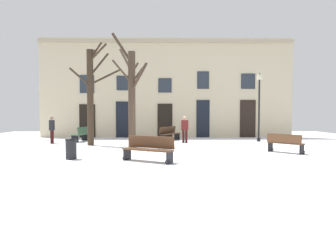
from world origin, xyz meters
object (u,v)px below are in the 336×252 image
Objects in this scene: litter_bin at (71,149)px; bench_far_corner at (169,133)px; tree_center at (91,92)px; bench_back_to_back_left at (149,149)px; person_near_bench at (185,128)px; bench_near_lamp at (285,143)px; tree_left_of_center at (132,93)px; person_strolling at (52,128)px; streetlamp at (259,100)px; bench_back_to_back_right at (81,134)px.

litter_bin is 8.37m from bench_far_corner.
tree_center is 6.83m from bench_back_to_back_left.
person_near_bench reaches higher than bench_far_corner.
tree_center reaches higher than bench_near_lamp.
tree_left_of_center is 7.58m from bench_near_lamp.
tree_center is 10.05m from bench_near_lamp.
tree_center is 3.33m from person_strolling.
litter_bin is (-9.34, -6.89, -2.18)m from streetlamp.
tree_left_of_center is 3.21× the size of bench_far_corner.
tree_center is at bearing 27.13° from bench_near_lamp.
streetlamp reaches higher than bench_far_corner.
bench_back_to_back_right is 0.89× the size of bench_far_corner.
bench_back_to_back_right reaches higher than bench_far_corner.
bench_near_lamp is (6.88, -2.18, -2.32)m from tree_left_of_center.
bench_back_to_back_right is at bearing 118.33° from tree_center.
tree_center is at bearing -168.29° from streetlamp.
tree_center is 3.51× the size of person_near_bench.
tree_left_of_center reaches higher than tree_center.
person_strolling is at bearing 158.96° from tree_center.
streetlamp is at bearing 28.17° from person_near_bench.
person_near_bench is 7.65m from person_strolling.
litter_bin is 0.47× the size of person_strolling.
bench_near_lamp is at bearing 65.31° from person_strolling.
streetlamp is at bearing -63.17° from bench_far_corner.
person_strolling is (-1.30, -1.24, 0.43)m from bench_back_to_back_right.
streetlamp is 5.92m from bench_far_corner.
person_near_bench is (5.15, 1.16, -1.99)m from tree_center.
bench_near_lamp is (-0.59, -5.29, -2.13)m from streetlamp.
bench_near_lamp is 11.73m from bench_back_to_back_right.
person_strolling is at bearing 156.91° from tree_left_of_center.
person_strolling is (-11.68, 4.22, 0.44)m from bench_near_lamp.
litter_bin is at bearing -116.25° from tree_left_of_center.
streetlamp is 12.43m from person_strolling.
streetlamp is at bearing 36.42° from litter_bin.
bench_far_corner is at bearing -3.26° from bench_near_lamp.
bench_near_lamp is 0.78× the size of bench_far_corner.
bench_near_lamp is at bearing -17.58° from tree_left_of_center.
bench_far_corner reaches higher than bench_near_lamp.
bench_near_lamp is 0.89× the size of person_near_bench.
tree_center is at bearing 153.71° from bench_far_corner.
bench_far_corner is at bearing 174.25° from streetlamp.
bench_back_to_back_left is at bearing 39.52° from bench_back_to_back_right.
tree_center is at bearing 150.95° from bench_back_to_back_left.
litter_bin is at bearing 57.05° from bench_near_lamp.
tree_left_of_center is (2.30, -1.09, -0.10)m from tree_center.
streetlamp reaches higher than bench_near_lamp.
litter_bin is at bearing -161.89° from bench_back_to_back_left.
bench_back_to_back_right is at bearing 126.54° from bench_far_corner.
person_strolling is at bearing 116.74° from litter_bin.
litter_bin is 6.54m from person_strolling.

